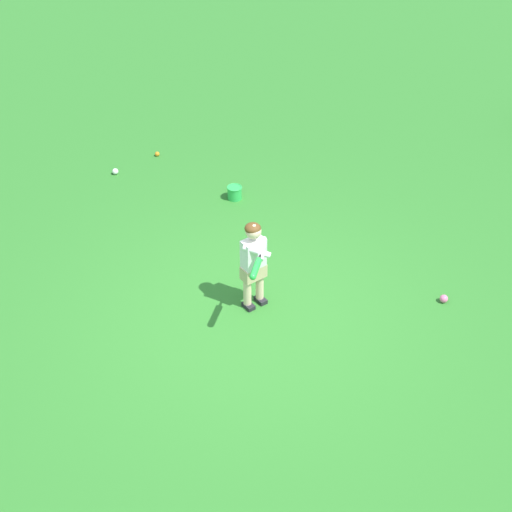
# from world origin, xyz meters

# --- Properties ---
(ground_plane) EXTENTS (40.00, 40.00, 0.00)m
(ground_plane) POSITION_xyz_m (0.00, 0.00, 0.00)
(ground_plane) COLOR #2D7528
(child_batter) EXTENTS (0.35, 0.78, 1.08)m
(child_batter) POSITION_xyz_m (-0.02, 0.19, 0.65)
(child_batter) COLOR #232328
(child_batter) RESTS_ON ground
(play_ball_center_lawn) EXTENTS (0.09, 0.09, 0.09)m
(play_ball_center_lawn) POSITION_xyz_m (-2.36, 2.96, 0.05)
(play_ball_center_lawn) COLOR white
(play_ball_center_lawn) RESTS_ON ground
(play_ball_midfield) EXTENTS (0.09, 0.09, 0.09)m
(play_ball_midfield) POSITION_xyz_m (2.12, 0.44, 0.05)
(play_ball_midfield) COLOR pink
(play_ball_midfield) RESTS_ON ground
(play_ball_far_left) EXTENTS (0.07, 0.07, 0.07)m
(play_ball_far_left) POSITION_xyz_m (-1.86, 3.58, 0.04)
(play_ball_far_left) COLOR orange
(play_ball_far_left) RESTS_ON ground
(toy_bucket) EXTENTS (0.22, 0.22, 0.19)m
(toy_bucket) POSITION_xyz_m (-0.50, 2.44, 0.10)
(toy_bucket) COLOR green
(toy_bucket) RESTS_ON ground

